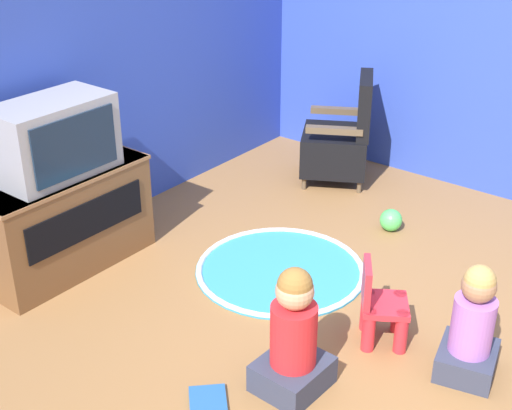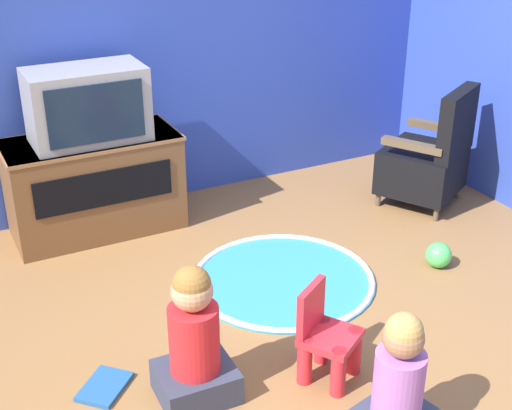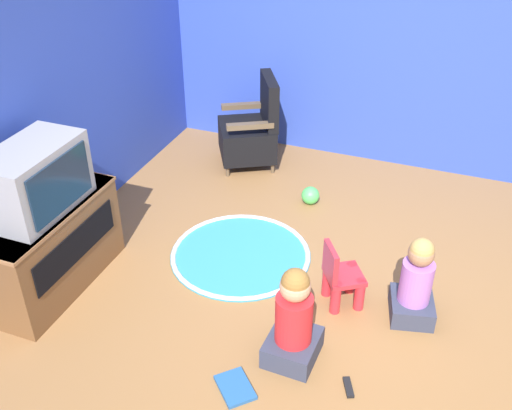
% 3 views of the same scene
% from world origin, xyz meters
% --- Properties ---
extents(ground_plane, '(30.00, 30.00, 0.00)m').
position_xyz_m(ground_plane, '(0.00, 0.00, 0.00)').
color(ground_plane, olive).
extents(wall_back, '(5.40, 0.12, 2.55)m').
position_xyz_m(wall_back, '(-0.30, 2.24, 1.28)').
color(wall_back, '#2D47B2').
rests_on(wall_back, ground_plane).
extents(tv_cabinet, '(1.13, 0.53, 0.66)m').
position_xyz_m(tv_cabinet, '(-0.47, 1.90, 0.34)').
color(tv_cabinet, brown).
rests_on(tv_cabinet, ground_plane).
extents(television, '(0.73, 0.42, 0.47)m').
position_xyz_m(television, '(-0.47, 1.87, 0.89)').
color(television, '#939399').
rests_on(television, tv_cabinet).
extents(black_armchair, '(0.72, 0.72, 0.88)m').
position_xyz_m(black_armchair, '(1.77, 1.21, 0.35)').
color(black_armchair, brown).
rests_on(black_armchair, ground_plane).
extents(yellow_kid_chair, '(0.35, 0.35, 0.48)m').
position_xyz_m(yellow_kid_chair, '(0.07, -0.12, 0.20)').
color(yellow_kid_chair, red).
rests_on(yellow_kid_chair, ground_plane).
extents(play_mat, '(1.11, 1.11, 0.04)m').
position_xyz_m(play_mat, '(0.32, 0.74, 0.01)').
color(play_mat, teal).
rests_on(play_mat, ground_plane).
extents(child_watching_left, '(0.38, 0.35, 0.64)m').
position_xyz_m(child_watching_left, '(0.11, -0.62, 0.28)').
color(child_watching_left, '#33384C').
rests_on(child_watching_left, ground_plane).
extents(child_watching_center, '(0.37, 0.32, 0.70)m').
position_xyz_m(child_watching_center, '(-0.54, 0.03, 0.30)').
color(child_watching_center, '#33384C').
rests_on(child_watching_center, ground_plane).
extents(toy_ball, '(0.16, 0.16, 0.16)m').
position_xyz_m(toy_ball, '(1.26, 0.44, 0.08)').
color(toy_ball, '#4CCC59').
rests_on(toy_ball, ground_plane).
extents(book, '(0.31, 0.31, 0.02)m').
position_xyz_m(book, '(-0.91, 0.27, 0.01)').
color(book, '#235699').
rests_on(book, ground_plane).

